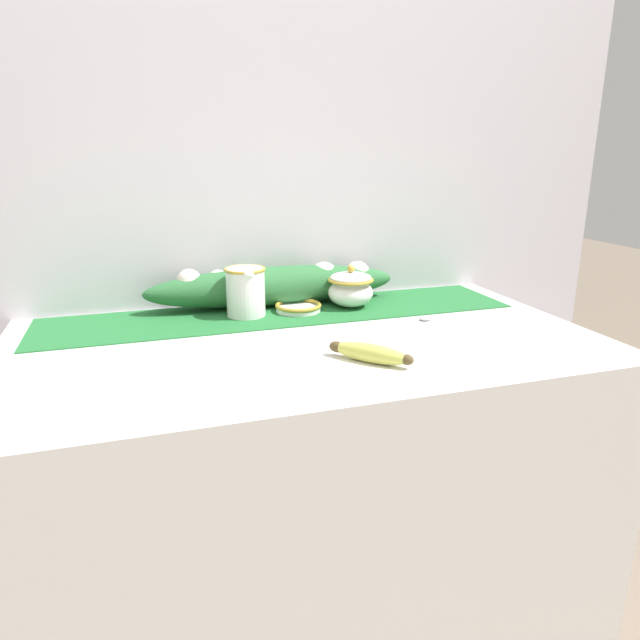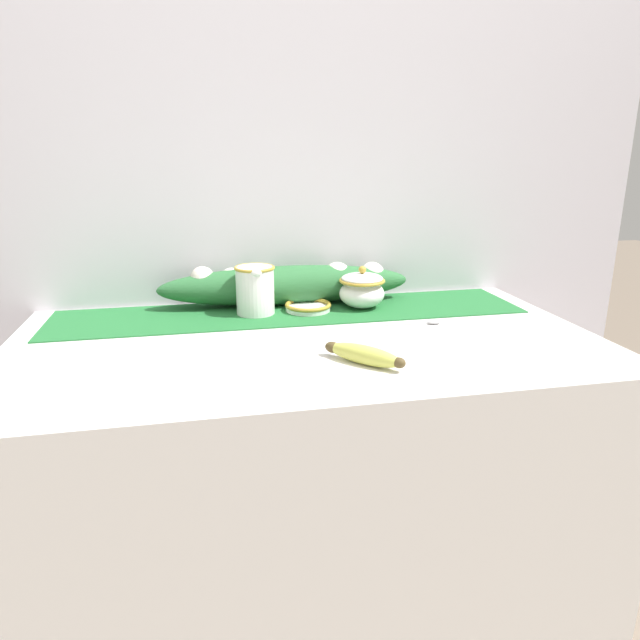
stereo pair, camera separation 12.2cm
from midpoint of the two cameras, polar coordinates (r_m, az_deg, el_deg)
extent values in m
cube|color=silver|center=(1.45, 1.30, -18.36)|extent=(1.29, 0.71, 0.87)
cube|color=silver|center=(1.56, -1.72, 14.13)|extent=(2.09, 0.04, 2.40)
cube|color=#236B33|center=(1.46, -0.51, 0.79)|extent=(1.19, 0.26, 0.00)
cylinder|color=white|center=(1.43, -4.08, 2.96)|extent=(0.10, 0.10, 0.12)
torus|color=#B79333|center=(1.41, -4.13, 5.20)|extent=(0.10, 0.10, 0.01)
torus|color=white|center=(1.48, -4.41, 3.86)|extent=(0.06, 0.01, 0.06)
ellipsoid|color=white|center=(1.37, -3.87, 4.72)|extent=(0.03, 0.02, 0.02)
ellipsoid|color=white|center=(1.49, 6.55, 2.60)|extent=(0.12, 0.12, 0.07)
torus|color=#B79333|center=(1.49, 6.59, 3.91)|extent=(0.12, 0.12, 0.01)
ellipsoid|color=white|center=(1.48, 6.60, 4.13)|extent=(0.11, 0.11, 0.03)
sphere|color=#B79333|center=(1.48, 6.63, 4.99)|extent=(0.02, 0.02, 0.02)
cylinder|color=white|center=(1.46, 1.18, 1.12)|extent=(0.11, 0.11, 0.01)
torus|color=#B79333|center=(1.46, 1.19, 1.50)|extent=(0.12, 0.12, 0.01)
ellipsoid|color=#CCD156|center=(1.11, 7.63, -3.53)|extent=(0.14, 0.15, 0.04)
ellipsoid|color=brown|center=(1.15, 4.33, -2.80)|extent=(0.04, 0.04, 0.02)
ellipsoid|color=brown|center=(1.08, 11.13, -4.29)|extent=(0.03, 0.03, 0.02)
cube|color=#B7B7BC|center=(1.38, 10.82, -0.50)|extent=(0.12, 0.01, 0.00)
ellipsoid|color=#B7B7BC|center=(1.40, 13.80, -0.21)|extent=(0.03, 0.02, 0.01)
cube|color=silver|center=(1.14, -24.83, -4.85)|extent=(0.15, 0.15, 0.03)
ellipsoid|color=#2D6B38|center=(1.52, -1.09, 3.49)|extent=(0.67, 0.11, 0.10)
sphere|color=silver|center=(1.49, -9.41, 4.08)|extent=(0.06, 0.06, 0.06)
sphere|color=silver|center=(1.51, -6.59, 4.08)|extent=(0.06, 0.06, 0.06)
sphere|color=silver|center=(1.52, -3.11, 4.09)|extent=(0.07, 0.07, 0.07)
sphere|color=silver|center=(1.52, 0.67, 4.07)|extent=(0.07, 0.07, 0.07)
sphere|color=silver|center=(1.55, 3.98, 4.34)|extent=(0.08, 0.08, 0.08)
sphere|color=silver|center=(1.58, 7.44, 4.53)|extent=(0.07, 0.07, 0.07)
camera|label=1|loc=(0.06, -87.14, 0.86)|focal=32.00mm
camera|label=2|loc=(0.06, 92.86, -0.86)|focal=32.00mm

